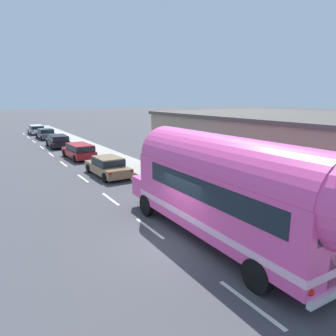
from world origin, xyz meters
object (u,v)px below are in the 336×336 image
Objects in this scene: painted_bus at (231,187)px; car_fourth at (46,133)px; car_fifth at (36,129)px; car_lead at (108,166)px; car_third at (58,140)px; car_second at (79,150)px.

painted_bus is 2.45× the size of car_fourth.
painted_bus reaches higher than car_fifth.
car_fifth is at bearing 90.18° from car_lead.
car_lead is at bearing -89.55° from car_third.
car_fifth is at bearing 89.91° from car_third.
car_fourth is at bearing 89.77° from car_second.
car_third is 15.03m from car_fifth.
painted_bus is 20.16m from car_second.
car_lead and car_fourth have the same top height.
car_third is 1.01× the size of car_fourth.
painted_bus reaches higher than car_fourth.
painted_bus reaches higher than car_third.
car_third is at bearing -90.09° from car_fifth.
painted_bus is 12.76m from car_lead.
car_lead is (0.02, 12.67, -1.56)m from painted_bus.
car_third is (-0.10, 28.02, -1.51)m from painted_bus.
car_lead is 0.98× the size of car_second.
car_third is (-0.12, 15.36, 0.05)m from car_lead.
painted_bus is at bearing -90.08° from car_lead.
painted_bus is at bearing -89.79° from car_third.
car_second is (0.06, 7.44, 0.05)m from car_lead.
car_lead is 7.44m from car_second.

